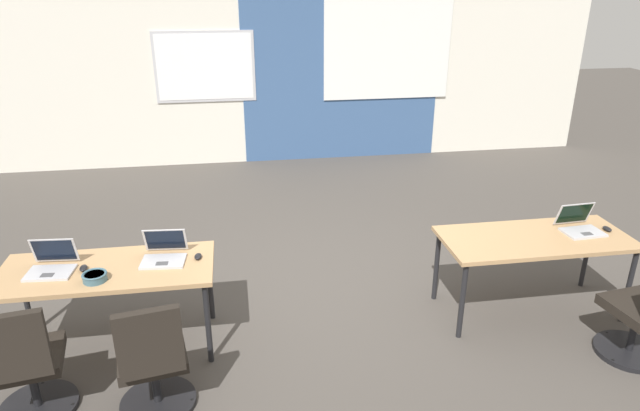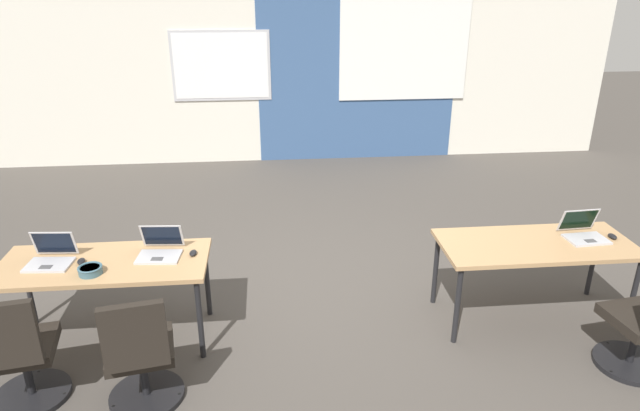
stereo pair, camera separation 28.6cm
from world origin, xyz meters
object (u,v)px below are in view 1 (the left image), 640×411
object	(u,v)px
mouse_near_left_end	(83,268)
mouse_near_right_end	(607,229)
laptop_near_left_inner	(164,254)
laptop_near_right_end	(580,226)
desk_near_right	(535,243)
laptop_near_left_end	(52,265)
mouse_near_left_inner	(198,256)
chair_near_left_end	(27,371)
chair_near_left_inner	(153,367)
snack_bowl	(95,276)
desk_near_left	(107,275)

from	to	relation	value
mouse_near_left_end	mouse_near_right_end	bearing A→B (deg)	0.37
laptop_near_left_inner	laptop_near_right_end	bearing A→B (deg)	4.39
desk_near_right	mouse_near_right_end	bearing A→B (deg)	1.55
laptop_near_left_end	mouse_near_left_inner	size ratio (longest dim) A/B	3.39
chair_near_left_end	mouse_near_left_inner	xyz separation A→B (m)	(1.09, 0.76, 0.36)
laptop_near_left_inner	mouse_near_left_inner	size ratio (longest dim) A/B	3.41
desk_near_right	laptop_near_left_inner	size ratio (longest dim) A/B	4.52
chair_near_left_end	chair_near_left_inner	bearing A→B (deg)	164.59
chair_near_left_inner	snack_bowl	xyz separation A→B (m)	(-0.44, 0.61, 0.38)
chair_near_left_end	laptop_near_right_end	size ratio (longest dim) A/B	2.64
mouse_near_left_inner	mouse_near_right_end	distance (m)	3.49
laptop_near_left_end	chair_near_left_inner	bearing A→B (deg)	-41.40
mouse_near_left_end	laptop_near_left_inner	bearing A→B (deg)	8.12
laptop_near_right_end	chair_near_left_end	bearing A→B (deg)	-173.60
desk_near_right	laptop_near_left_end	distance (m)	3.89
mouse_near_left_end	mouse_near_left_inner	size ratio (longest dim) A/B	1.01
chair_near_left_inner	snack_bowl	size ratio (longest dim) A/B	5.18
mouse_near_left_end	laptop_near_left_inner	xyz separation A→B (m)	(0.59, 0.08, 0.03)
chair_near_left_end	laptop_near_right_end	world-z (taller)	laptop_near_right_end
laptop_near_left_inner	mouse_near_left_inner	world-z (taller)	laptop_near_left_inner
laptop_near_left_end	chair_near_left_end	xyz separation A→B (m)	(-0.02, -0.73, -0.39)
desk_near_left	mouse_near_left_inner	xyz separation A→B (m)	(0.68, 0.05, 0.08)
mouse_near_right_end	desk_near_left	bearing A→B (deg)	-179.75
chair_near_left_inner	laptop_near_left_end	bearing A→B (deg)	-56.26
laptop_near_right_end	mouse_near_right_end	xyz separation A→B (m)	(0.24, -0.04, -0.03)
mouse_near_left_end	chair_near_left_end	distance (m)	0.83
laptop_near_left_end	desk_near_right	bearing A→B (deg)	4.30
chair_near_left_inner	laptop_near_right_end	bearing A→B (deg)	-176.70
laptop_near_left_inner	laptop_near_left_end	bearing A→B (deg)	-171.44
mouse_near_right_end	laptop_near_left_inner	bearing A→B (deg)	179.15
laptop_near_left_inner	laptop_near_right_end	world-z (taller)	same
chair_near_left_end	laptop_near_left_inner	xyz separation A→B (m)	(0.84, 0.79, 0.39)
desk_near_right	mouse_near_left_end	distance (m)	3.66
mouse_near_left_end	laptop_near_left_end	bearing A→B (deg)	172.90
desk_near_left	chair_near_left_end	world-z (taller)	chair_near_left_end
laptop_near_left_inner	snack_bowl	size ratio (longest dim) A/B	2.00
laptop_near_left_inner	mouse_near_right_end	size ratio (longest dim) A/B	3.53
desk_near_left	chair_near_left_end	xyz separation A→B (m)	(-0.41, -0.72, -0.28)
chair_near_left_end	laptop_near_left_inner	world-z (taller)	laptop_near_left_inner
mouse_near_right_end	desk_near_right	bearing A→B (deg)	-178.45
laptop_near_left_inner	snack_bowl	world-z (taller)	laptop_near_left_inner
desk_near_left	mouse_near_left_end	world-z (taller)	mouse_near_left_end
laptop_near_left_inner	snack_bowl	distance (m)	0.53
chair_near_left_end	laptop_near_right_end	bearing A→B (deg)	-179.47
desk_near_left	desk_near_right	xyz separation A→B (m)	(3.50, 0.00, 0.00)
chair_near_left_inner	laptop_near_right_end	size ratio (longest dim) A/B	2.64
chair_near_left_inner	mouse_near_right_end	distance (m)	3.88
mouse_near_right_end	snack_bowl	world-z (taller)	snack_bowl
chair_near_left_end	mouse_near_left_end	bearing A→B (deg)	-119.12
laptop_near_left_end	laptop_near_left_inner	distance (m)	0.82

